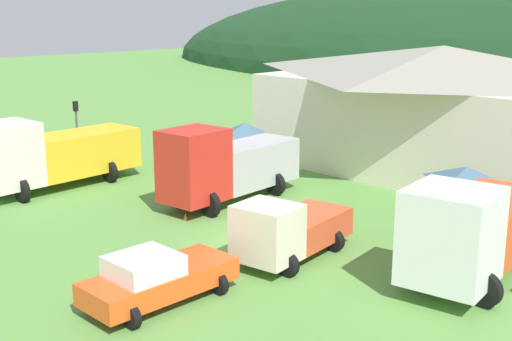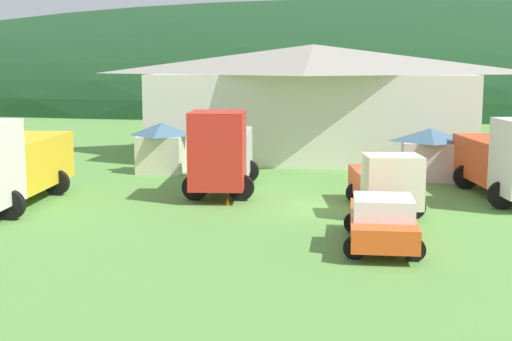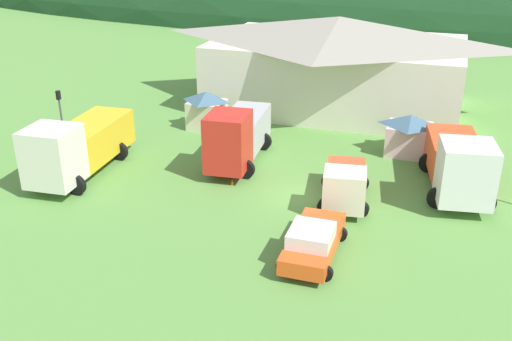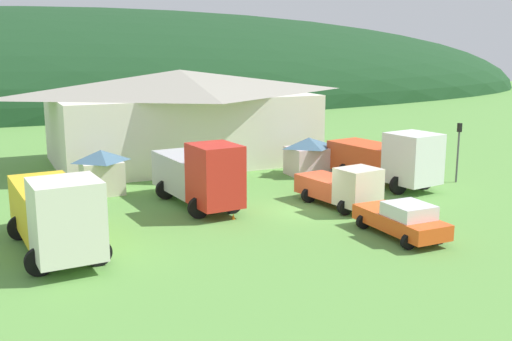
{
  "view_description": "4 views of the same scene",
  "coord_description": "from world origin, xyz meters",
  "px_view_note": "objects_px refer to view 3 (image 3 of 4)",
  "views": [
    {
      "loc": [
        17.74,
        -17.01,
        8.85
      ],
      "look_at": [
        -2.62,
        2.95,
        1.89
      ],
      "focal_mm": 47.31,
      "sensor_mm": 36.0,
      "label": 1
    },
    {
      "loc": [
        1.04,
        -27.66,
        5.64
      ],
      "look_at": [
        -2.84,
        0.51,
        1.36
      ],
      "focal_mm": 49.96,
      "sensor_mm": 36.0,
      "label": 2
    },
    {
      "loc": [
        6.48,
        -26.93,
        13.57
      ],
      "look_at": [
        -2.4,
        -0.42,
        1.26
      ],
      "focal_mm": 40.79,
      "sensor_mm": 36.0,
      "label": 3
    },
    {
      "loc": [
        -15.18,
        -27.09,
        8.65
      ],
      "look_at": [
        -1.9,
        1.67,
        2.02
      ],
      "focal_mm": 42.53,
      "sensor_mm": 36.0,
      "label": 4
    }
  ],
  "objects_px": {
    "traffic_cone_near_pickup": "(232,185)",
    "depot_building": "(337,61)",
    "traffic_light_west": "(61,113)",
    "service_pickup_orange": "(313,241)",
    "heavy_rig_striped": "(77,146)",
    "light_truck_cream": "(345,184)",
    "crane_truck_red": "(237,135)",
    "heavy_rig_white": "(459,163)",
    "play_shed_cream": "(207,109)",
    "play_shed_pink": "(409,134)"
  },
  "relations": [
    {
      "from": "crane_truck_red",
      "to": "traffic_cone_near_pickup",
      "type": "height_order",
      "value": "crane_truck_red"
    },
    {
      "from": "heavy_rig_white",
      "to": "traffic_cone_near_pickup",
      "type": "distance_m",
      "value": 12.05
    },
    {
      "from": "light_truck_cream",
      "to": "traffic_light_west",
      "type": "relative_size",
      "value": 1.43
    },
    {
      "from": "heavy_rig_white",
      "to": "service_pickup_orange",
      "type": "relative_size",
      "value": 1.63
    },
    {
      "from": "heavy_rig_white",
      "to": "traffic_light_west",
      "type": "bearing_deg",
      "value": -96.89
    },
    {
      "from": "play_shed_cream",
      "to": "traffic_light_west",
      "type": "relative_size",
      "value": 0.71
    },
    {
      "from": "play_shed_cream",
      "to": "service_pickup_orange",
      "type": "height_order",
      "value": "play_shed_cream"
    },
    {
      "from": "play_shed_pink",
      "to": "service_pickup_orange",
      "type": "height_order",
      "value": "play_shed_pink"
    },
    {
      "from": "depot_building",
      "to": "light_truck_cream",
      "type": "distance_m",
      "value": 16.95
    },
    {
      "from": "play_shed_pink",
      "to": "traffic_light_west",
      "type": "distance_m",
      "value": 21.59
    },
    {
      "from": "light_truck_cream",
      "to": "crane_truck_red",
      "type": "bearing_deg",
      "value": -123.6
    },
    {
      "from": "depot_building",
      "to": "play_shed_pink",
      "type": "relative_size",
      "value": 6.82
    },
    {
      "from": "play_shed_cream",
      "to": "service_pickup_orange",
      "type": "distance_m",
      "value": 17.68
    },
    {
      "from": "crane_truck_red",
      "to": "light_truck_cream",
      "type": "distance_m",
      "value": 7.72
    },
    {
      "from": "traffic_cone_near_pickup",
      "to": "play_shed_pink",
      "type": "bearing_deg",
      "value": 41.47
    },
    {
      "from": "service_pickup_orange",
      "to": "depot_building",
      "type": "bearing_deg",
      "value": -171.6
    },
    {
      "from": "play_shed_cream",
      "to": "heavy_rig_white",
      "type": "bearing_deg",
      "value": -17.92
    },
    {
      "from": "heavy_rig_striped",
      "to": "traffic_cone_near_pickup",
      "type": "bearing_deg",
      "value": 95.68
    },
    {
      "from": "traffic_light_west",
      "to": "traffic_cone_near_pickup",
      "type": "bearing_deg",
      "value": -9.11
    },
    {
      "from": "crane_truck_red",
      "to": "traffic_light_west",
      "type": "bearing_deg",
      "value": -90.36
    },
    {
      "from": "heavy_rig_white",
      "to": "play_shed_cream",
      "type": "bearing_deg",
      "value": -116.94
    },
    {
      "from": "depot_building",
      "to": "heavy_rig_striped",
      "type": "xyz_separation_m",
      "value": [
        -11.13,
        -17.48,
        -1.71
      ]
    },
    {
      "from": "crane_truck_red",
      "to": "heavy_rig_white",
      "type": "height_order",
      "value": "crane_truck_red"
    },
    {
      "from": "depot_building",
      "to": "play_shed_pink",
      "type": "bearing_deg",
      "value": -53.24
    },
    {
      "from": "depot_building",
      "to": "traffic_light_west",
      "type": "height_order",
      "value": "depot_building"
    },
    {
      "from": "play_shed_cream",
      "to": "light_truck_cream",
      "type": "height_order",
      "value": "play_shed_cream"
    },
    {
      "from": "light_truck_cream",
      "to": "traffic_light_west",
      "type": "bearing_deg",
      "value": -105.79
    },
    {
      "from": "play_shed_pink",
      "to": "traffic_cone_near_pickup",
      "type": "bearing_deg",
      "value": -138.53
    },
    {
      "from": "service_pickup_orange",
      "to": "traffic_light_west",
      "type": "bearing_deg",
      "value": -113.83
    },
    {
      "from": "play_shed_cream",
      "to": "traffic_light_west",
      "type": "height_order",
      "value": "traffic_light_west"
    },
    {
      "from": "service_pickup_orange",
      "to": "crane_truck_red",
      "type": "bearing_deg",
      "value": -143.16
    },
    {
      "from": "traffic_cone_near_pickup",
      "to": "depot_building",
      "type": "bearing_deg",
      "value": 81.23
    },
    {
      "from": "traffic_light_west",
      "to": "heavy_rig_striped",
      "type": "bearing_deg",
      "value": -44.78
    },
    {
      "from": "play_shed_cream",
      "to": "traffic_light_west",
      "type": "distance_m",
      "value": 9.54
    },
    {
      "from": "traffic_light_west",
      "to": "depot_building",
      "type": "bearing_deg",
      "value": 43.98
    },
    {
      "from": "heavy_rig_white",
      "to": "heavy_rig_striped",
      "type": "bearing_deg",
      "value": -87.04
    },
    {
      "from": "light_truck_cream",
      "to": "service_pickup_orange",
      "type": "height_order",
      "value": "light_truck_cream"
    },
    {
      "from": "play_shed_cream",
      "to": "light_truck_cream",
      "type": "xyz_separation_m",
      "value": [
        11.15,
        -8.52,
        -0.19
      ]
    },
    {
      "from": "play_shed_cream",
      "to": "traffic_light_west",
      "type": "bearing_deg",
      "value": -139.07
    },
    {
      "from": "depot_building",
      "to": "traffic_cone_near_pickup",
      "type": "height_order",
      "value": "depot_building"
    },
    {
      "from": "depot_building",
      "to": "light_truck_cream",
      "type": "height_order",
      "value": "depot_building"
    },
    {
      "from": "play_shed_pink",
      "to": "heavy_rig_striped",
      "type": "xyz_separation_m",
      "value": [
        -17.35,
        -9.15,
        0.49
      ]
    },
    {
      "from": "heavy_rig_striped",
      "to": "traffic_cone_near_pickup",
      "type": "height_order",
      "value": "heavy_rig_striped"
    },
    {
      "from": "depot_building",
      "to": "service_pickup_orange",
      "type": "xyz_separation_m",
      "value": [
        3.42,
        -21.81,
        -2.68
      ]
    },
    {
      "from": "heavy_rig_striped",
      "to": "light_truck_cream",
      "type": "height_order",
      "value": "heavy_rig_striped"
    },
    {
      "from": "play_shed_cream",
      "to": "heavy_rig_striped",
      "type": "height_order",
      "value": "heavy_rig_striped"
    },
    {
      "from": "heavy_rig_white",
      "to": "crane_truck_red",
      "type": "bearing_deg",
      "value": -99.33
    },
    {
      "from": "heavy_rig_white",
      "to": "traffic_cone_near_pickup",
      "type": "bearing_deg",
      "value": -85.33
    },
    {
      "from": "heavy_rig_striped",
      "to": "traffic_light_west",
      "type": "distance_m",
      "value": 4.88
    },
    {
      "from": "heavy_rig_striped",
      "to": "traffic_light_west",
      "type": "height_order",
      "value": "traffic_light_west"
    }
  ]
}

